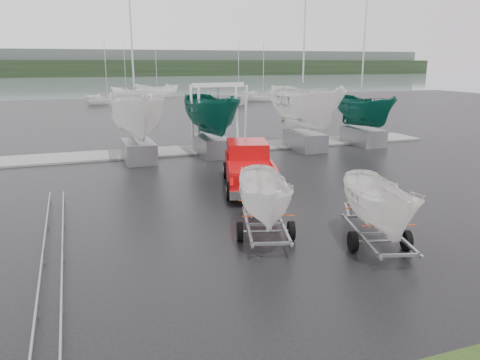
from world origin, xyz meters
The scene contains 20 objects.
ground_plane centered at (0.00, 0.00, 0.00)m, with size 120.00×120.00×0.00m, color black.
lake centered at (0.00, 100.00, -0.01)m, with size 300.00×300.00×0.00m, color slate.
dock centered at (0.00, 13.00, 0.05)m, with size 30.00×3.00×0.12m, color gray.
treeline centered at (0.00, 170.00, 3.00)m, with size 300.00×8.00×6.00m, color black.
far_hill centered at (0.00, 178.00, 5.00)m, with size 300.00×6.00×10.00m, color #4C5651.
pickup_truck centered at (-1.02, 3.81, 0.99)m, with size 3.45×6.04×1.90m.
trailer_hitched centered at (-2.79, -2.29, 2.55)m, with size 2.14×3.79×4.68m.
trailer_parked centered at (0.04, -4.17, 2.56)m, with size 2.13×3.79×4.70m.
boat_hoist centered at (0.47, 13.00, 2.67)m, with size 3.30×2.18×4.12m.
keelboat_0 centered at (-4.82, 11.00, 4.40)m, with size 2.77×3.20×10.94m.
keelboat_1 centered at (-0.50, 11.20, 4.00)m, with size 2.52×3.20×7.79m.
keelboat_2 centered at (5.52, 11.00, 4.67)m, with size 2.93×3.20×11.12m.
keelboat_3 centered at (10.02, 11.30, 3.48)m, with size 2.20×3.20×10.37m.
mast_rack_0 centered at (-9.00, 1.00, 0.35)m, with size 0.56×6.50×0.06m.
mast_rack_1 centered at (-9.00, -5.00, 0.35)m, with size 0.56×6.50×0.06m.
moored_boat_1 centered at (-3.44, 49.79, 0.01)m, with size 3.21×3.18×11.13m.
moored_boat_2 centered at (12.58, 43.07, 0.01)m, with size 3.19×3.22×11.11m.
moored_boat_3 centered at (18.00, 47.76, 0.01)m, with size 2.58×2.52×11.18m.
moored_boat_5 centered at (5.67, 64.12, 0.00)m, with size 3.40×3.34×11.80m.
moored_boat_6 centered at (0.41, 62.25, 0.01)m, with size 3.30×3.30×11.06m.
Camera 1 is at (-8.22, -15.03, 5.39)m, focal length 35.00 mm.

